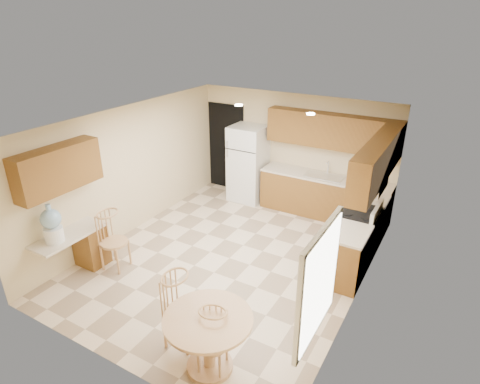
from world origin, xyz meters
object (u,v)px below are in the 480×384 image
Objects in this scene: stove at (357,234)px; chair_desk at (109,238)px; refrigerator at (248,164)px; chair_table_a at (176,309)px; dining_table at (209,336)px; water_crock at (52,225)px; chair_table_b at (208,341)px.

stove is 4.27m from chair_desk.
refrigerator is 1.68× the size of chair_table_a.
dining_table is (2.00, -4.60, -0.36)m from refrigerator.
chair_table_a is 2.55m from water_crock.
chair_desk is at bearing -34.40° from chair_table_b.
chair_table_a is (1.45, -4.52, -0.24)m from refrigerator.
refrigerator reaches higher than water_crock.
stove is 3.56m from chair_table_b.
stove is at bearing 38.53° from water_crock.
refrigerator is 3.15m from stove.
water_crock is at bearing -20.27° from chair_table_b.
chair_desk is at bearing -117.89° from chair_table_a.
refrigerator is 4.47m from water_crock.
stove reaches higher than chair_table_b.
dining_table is at bearing -72.78° from chair_table_b.
water_crock reaches higher than stove.
refrigerator is at bearing 157.01° from stove.
water_crock reaches higher than chair_table_a.
water_crock is (-0.45, -0.65, 0.43)m from chair_desk.
chair_table_a is at bearing -113.27° from stove.
dining_table is 1.24× the size of chair_table_b.
refrigerator is at bearing 162.58° from chair_desk.
refrigerator is at bearing -168.23° from chair_table_a.
dining_table is 0.10m from chair_table_b.
stove is 1.70× the size of water_crock.
water_crock is at bearing -43.05° from chair_desk.
chair_table_a is at bearing 59.97° from chair_desk.
refrigerator is 1.64× the size of dining_table.
chair_table_a is 1.21× the size of chair_table_b.
refrigerator is 1.61× the size of stove.
stove is 1.02× the size of dining_table.
chair_table_b is (0.60, -0.16, -0.11)m from chair_table_a.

